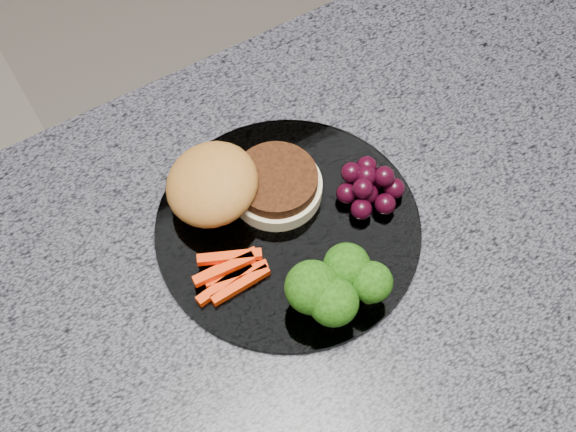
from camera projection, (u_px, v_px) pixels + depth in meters
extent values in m
cube|color=#51515C|center=(230.00, 340.00, 0.75)|extent=(1.20, 0.60, 0.04)
cylinder|color=white|center=(288.00, 228.00, 0.78)|extent=(0.26, 0.26, 0.01)
cylinder|color=beige|center=(276.00, 188.00, 0.79)|extent=(0.11, 0.11, 0.02)
cylinder|color=#411E0C|center=(276.00, 180.00, 0.78)|extent=(0.10, 0.10, 0.01)
ellipsoid|color=#A45E29|center=(212.00, 188.00, 0.77)|extent=(0.11, 0.11, 0.05)
cube|color=#FA3404|center=(228.00, 266.00, 0.75)|extent=(0.06, 0.01, 0.01)
cube|color=#FA3404|center=(236.00, 274.00, 0.75)|extent=(0.06, 0.02, 0.01)
cube|color=#FA3404|center=(225.00, 284.00, 0.74)|extent=(0.06, 0.02, 0.01)
cube|color=#FA3404|center=(230.00, 257.00, 0.75)|extent=(0.06, 0.03, 0.01)
cube|color=#FA3404|center=(224.00, 269.00, 0.74)|extent=(0.06, 0.01, 0.01)
cube|color=#FA3404|center=(240.00, 285.00, 0.74)|extent=(0.06, 0.01, 0.01)
cylinder|color=olive|center=(312.00, 300.00, 0.73)|extent=(0.02, 0.02, 0.02)
ellipsoid|color=#153C08|center=(312.00, 287.00, 0.71)|extent=(0.05, 0.05, 0.05)
cylinder|color=olive|center=(345.00, 278.00, 0.74)|extent=(0.02, 0.02, 0.02)
ellipsoid|color=#153C08|center=(347.00, 266.00, 0.72)|extent=(0.04, 0.04, 0.04)
cylinder|color=olive|center=(332.00, 313.00, 0.72)|extent=(0.02, 0.02, 0.02)
ellipsoid|color=#153C08|center=(333.00, 302.00, 0.70)|extent=(0.05, 0.05, 0.04)
cylinder|color=olive|center=(369.00, 293.00, 0.73)|extent=(0.01, 0.01, 0.02)
ellipsoid|color=#153C08|center=(372.00, 282.00, 0.71)|extent=(0.04, 0.04, 0.03)
sphere|color=black|center=(368.00, 194.00, 0.79)|extent=(0.02, 0.02, 0.02)
sphere|color=black|center=(377.00, 178.00, 0.79)|extent=(0.02, 0.02, 0.02)
sphere|color=black|center=(357.00, 174.00, 0.80)|extent=(0.02, 0.02, 0.02)
sphere|color=black|center=(347.00, 193.00, 0.79)|extent=(0.02, 0.02, 0.02)
sphere|color=black|center=(361.00, 209.00, 0.78)|extent=(0.02, 0.02, 0.02)
sphere|color=black|center=(385.00, 204.00, 0.78)|extent=(0.02, 0.02, 0.02)
sphere|color=black|center=(394.00, 188.00, 0.79)|extent=(0.02, 0.02, 0.02)
sphere|color=black|center=(366.00, 176.00, 0.78)|extent=(0.02, 0.02, 0.02)
sphere|color=black|center=(363.00, 188.00, 0.77)|extent=(0.02, 0.02, 0.02)
sphere|color=black|center=(384.00, 176.00, 0.78)|extent=(0.02, 0.02, 0.02)
sphere|color=black|center=(351.00, 172.00, 0.78)|extent=(0.02, 0.02, 0.02)
sphere|color=black|center=(367.00, 166.00, 0.78)|extent=(0.02, 0.02, 0.02)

